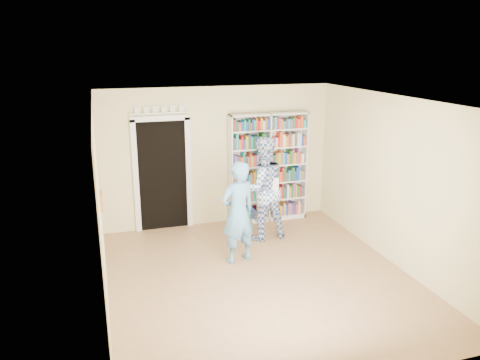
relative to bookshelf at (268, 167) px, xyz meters
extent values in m
plane|color=#946B47|center=(-0.98, -2.34, -1.10)|extent=(5.00, 5.00, 0.00)
plane|color=white|center=(-0.98, -2.34, 1.60)|extent=(5.00, 5.00, 0.00)
plane|color=beige|center=(-0.98, 0.16, 0.25)|extent=(4.50, 0.00, 4.50)
plane|color=beige|center=(-3.23, -2.34, 0.25)|extent=(0.00, 5.00, 5.00)
plane|color=beige|center=(1.27, -2.34, 0.25)|extent=(0.00, 5.00, 5.00)
cube|color=white|center=(0.00, 0.00, -0.01)|extent=(1.58, 0.30, 2.17)
cube|color=white|center=(0.00, 0.00, -0.01)|extent=(0.02, 0.30, 2.17)
cube|color=black|center=(-2.08, 0.14, -0.05)|extent=(0.90, 0.03, 2.10)
cube|color=white|center=(-2.58, 0.12, -0.05)|extent=(0.10, 0.06, 2.20)
cube|color=white|center=(-1.58, 0.12, -0.05)|extent=(0.10, 0.06, 2.20)
cube|color=white|center=(-2.08, 0.12, 1.05)|extent=(1.10, 0.06, 0.10)
cube|color=white|center=(-2.08, 0.12, 1.15)|extent=(1.10, 0.08, 0.02)
cube|color=brown|center=(-3.21, -2.14, 0.30)|extent=(0.03, 0.25, 0.25)
imported|color=#5289B8|center=(-1.13, -1.67, -0.25)|extent=(0.71, 0.56, 1.69)
imported|color=#32539B|center=(-0.43, -0.86, -0.15)|extent=(0.98, 0.80, 1.90)
cube|color=white|center=(-0.33, -1.11, -0.05)|extent=(0.22, 0.06, 0.31)
camera|label=1|loc=(-3.16, -8.44, 2.34)|focal=35.00mm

